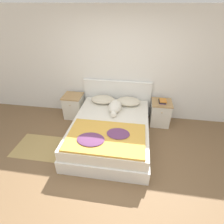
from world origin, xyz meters
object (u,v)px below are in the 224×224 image
at_px(pillow_left, 103,99).
at_px(pillow_right, 128,101).
at_px(bed, 111,131).
at_px(dog, 115,107).
at_px(nightstand_right, 160,113).
at_px(nightstand_left, 74,106).
at_px(book_stack, 163,101).

height_order(pillow_left, pillow_right, same).
distance_m(bed, dog, 0.54).
distance_m(bed, pillow_right, 0.89).
distance_m(bed, nightstand_right, 1.35).
xyz_separation_m(bed, nightstand_left, (-1.08, 0.80, 0.06)).
xyz_separation_m(pillow_left, dog, (0.34, -0.37, 0.03)).
xyz_separation_m(pillow_right, book_stack, (0.78, 0.00, 0.07)).
distance_m(nightstand_left, pillow_right, 1.42).
relative_size(nightstand_right, pillow_left, 1.07).
height_order(nightstand_left, pillow_right, pillow_right).
height_order(bed, dog, dog).
bearing_deg(nightstand_right, book_stack, -83.74).
bearing_deg(nightstand_left, dog, -19.32).
relative_size(nightstand_left, dog, 0.94).
distance_m(pillow_right, book_stack, 0.78).
bearing_deg(pillow_left, pillow_right, 0.00).
xyz_separation_m(bed, dog, (0.04, 0.41, 0.35)).
height_order(dog, book_stack, dog).
relative_size(bed, nightstand_left, 3.40).
distance_m(pillow_right, dog, 0.46).
distance_m(nightstand_right, pillow_right, 0.82).
relative_size(bed, pillow_right, 3.63).
bearing_deg(nightstand_right, bed, -143.59).
bearing_deg(pillow_left, bed, -68.30).
height_order(bed, nightstand_left, nightstand_left).
bearing_deg(book_stack, bed, -144.50).
bearing_deg(dog, book_stack, 19.30).
bearing_deg(dog, nightstand_right, 20.53).
height_order(nightstand_left, book_stack, book_stack).
xyz_separation_m(nightstand_left, pillow_right, (1.39, -0.03, 0.27)).
bearing_deg(bed, pillow_left, 111.70).
bearing_deg(pillow_right, book_stack, 0.08).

